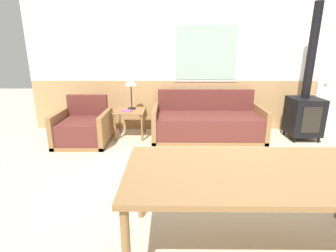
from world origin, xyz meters
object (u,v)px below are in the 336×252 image
Objects in this scene: couch at (207,124)px; table_lamp at (131,83)px; side_table at (130,114)px; armchair at (83,129)px; dining_table at (259,177)px; wood_stove at (305,107)px.

table_lamp is at bearing 173.44° from couch.
table_lamp is at bearing 75.28° from side_table.
side_table is at bearing -104.72° from table_lamp.
armchair is 1.61× the size of side_table.
armchair is 0.43× the size of dining_table.
couch reaches higher than side_table.
table_lamp is 0.30× the size of dining_table.
armchair is at bearing 131.24° from dining_table.
side_table is (-1.43, 0.07, 0.17)m from couch.
couch is at bearing 90.06° from dining_table.
dining_table is at bearing -89.94° from couch.
side_table is 0.58m from table_lamp.
table_lamp is 0.26× the size of wood_stove.
armchair reaches higher than dining_table.
dining_table is at bearing -121.85° from wood_stove.
couch is 0.85× the size of wood_stove.
table_lamp reaches higher than couch.
armchair is 3.37m from dining_table.
table_lamp is (-1.41, 0.16, 0.74)m from couch.
dining_table is (1.44, -2.88, 0.23)m from side_table.
armchair is (-2.20, -0.30, -0.01)m from couch.
couch is 2.27× the size of armchair.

